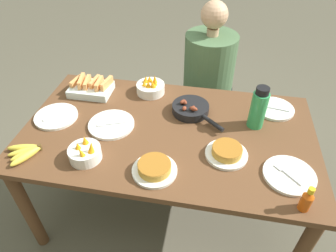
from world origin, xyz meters
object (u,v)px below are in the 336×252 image
(empty_plate_mid_edge, at_px, (289,175))
(person_figure, at_px, (206,94))
(skillet, at_px, (191,109))
(fruit_bowl_citrus, at_px, (85,153))
(hot_sauce_bottle, at_px, (307,200))
(frittata_plate_side, at_px, (227,152))
(empty_plate_far_left, at_px, (111,124))
(banana_bunch, at_px, (26,152))
(fruit_bowl_mango, at_px, (151,87))
(melon_tray, at_px, (91,88))
(empty_plate_near_front, at_px, (56,116))
(frittata_plate_center, at_px, (154,168))
(water_bottle, at_px, (258,108))
(empty_plate_far_right, at_px, (274,109))

(empty_plate_mid_edge, relative_size, person_figure, 0.20)
(skillet, xyz_separation_m, fruit_bowl_citrus, (-0.47, -0.47, 0.01))
(hot_sauce_bottle, bearing_deg, person_figure, 113.15)
(frittata_plate_side, height_order, empty_plate_far_left, frittata_plate_side)
(fruit_bowl_citrus, bearing_deg, frittata_plate_side, 11.89)
(banana_bunch, height_order, fruit_bowl_mango, fruit_bowl_mango)
(person_figure, bearing_deg, fruit_bowl_citrus, -117.48)
(melon_tray, relative_size, fruit_bowl_mango, 1.44)
(melon_tray, distance_m, skillet, 0.67)
(melon_tray, xyz_separation_m, empty_plate_near_front, (-0.11, -0.29, -0.03))
(banana_bunch, xyz_separation_m, fruit_bowl_mango, (0.50, 0.67, 0.02))
(frittata_plate_center, bearing_deg, empty_plate_far_left, 137.29)
(skillet, relative_size, fruit_bowl_mango, 1.74)
(fruit_bowl_citrus, xyz_separation_m, hot_sauce_bottle, (1.03, -0.11, 0.02))
(frittata_plate_side, xyz_separation_m, water_bottle, (0.15, 0.27, 0.10))
(empty_plate_mid_edge, bearing_deg, melon_tray, 157.11)
(banana_bunch, distance_m, water_bottle, 1.24)
(frittata_plate_center, distance_m, hot_sauce_bottle, 0.68)
(fruit_bowl_mango, xyz_separation_m, water_bottle, (0.66, -0.21, 0.08))
(empty_plate_mid_edge, bearing_deg, skillet, 142.19)
(fruit_bowl_mango, bearing_deg, empty_plate_near_front, -143.88)
(melon_tray, bearing_deg, person_figure, 33.10)
(melon_tray, distance_m, fruit_bowl_citrus, 0.59)
(frittata_plate_side, relative_size, empty_plate_far_left, 0.83)
(frittata_plate_side, height_order, empty_plate_near_front, frittata_plate_side)
(skillet, relative_size, person_figure, 0.26)
(banana_bunch, xyz_separation_m, person_figure, (0.85, 1.07, -0.26))
(banana_bunch, height_order, empty_plate_far_left, banana_bunch)
(empty_plate_far_left, bearing_deg, hot_sauce_bottle, -20.90)
(frittata_plate_side, distance_m, empty_plate_near_front, 1.00)
(hot_sauce_bottle, bearing_deg, frittata_plate_side, 142.49)
(frittata_plate_side, distance_m, fruit_bowl_citrus, 0.71)
(empty_plate_mid_edge, distance_m, fruit_bowl_citrus, 1.00)
(skillet, xyz_separation_m, hot_sauce_bottle, (0.56, -0.58, 0.03))
(fruit_bowl_citrus, relative_size, water_bottle, 0.64)
(empty_plate_far_left, relative_size, fruit_bowl_mango, 1.43)
(empty_plate_far_right, bearing_deg, hot_sauce_bottle, -84.86)
(empty_plate_mid_edge, bearing_deg, person_figure, 114.99)
(frittata_plate_side, xyz_separation_m, person_figure, (-0.16, 0.89, -0.26))
(melon_tray, bearing_deg, empty_plate_far_right, 1.18)
(banana_bunch, relative_size, water_bottle, 0.74)
(melon_tray, height_order, frittata_plate_side, melon_tray)
(empty_plate_near_front, distance_m, person_figure, 1.16)
(fruit_bowl_citrus, bearing_deg, empty_plate_mid_edge, 3.59)
(water_bottle, distance_m, person_figure, 0.78)
(empty_plate_far_right, distance_m, water_bottle, 0.24)
(person_figure, bearing_deg, fruit_bowl_mango, -130.89)
(melon_tray, height_order, skillet, melon_tray)
(banana_bunch, xyz_separation_m, fruit_bowl_citrus, (0.31, 0.03, 0.02))
(banana_bunch, height_order, skillet, skillet)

